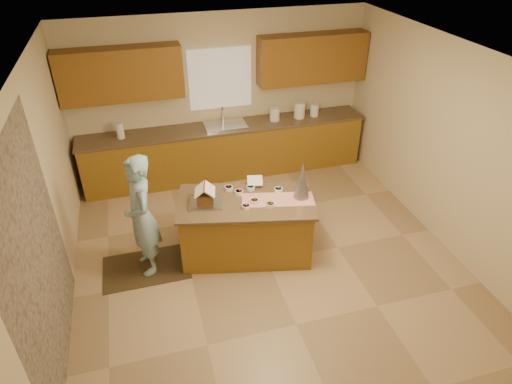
% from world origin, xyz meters
% --- Properties ---
extents(floor, '(5.50, 5.50, 0.00)m').
position_xyz_m(floor, '(0.00, 0.00, 0.00)').
color(floor, tan).
rests_on(floor, ground).
extents(ceiling, '(5.50, 5.50, 0.00)m').
position_xyz_m(ceiling, '(0.00, 0.00, 2.70)').
color(ceiling, silver).
rests_on(ceiling, floor).
extents(wall_back, '(5.50, 5.50, 0.00)m').
position_xyz_m(wall_back, '(0.00, 2.75, 1.35)').
color(wall_back, beige).
rests_on(wall_back, floor).
extents(wall_front, '(5.50, 5.50, 0.00)m').
position_xyz_m(wall_front, '(0.00, -2.75, 1.35)').
color(wall_front, beige).
rests_on(wall_front, floor).
extents(wall_left, '(5.50, 5.50, 0.00)m').
position_xyz_m(wall_left, '(-2.50, 0.00, 1.35)').
color(wall_left, beige).
rests_on(wall_left, floor).
extents(wall_right, '(5.50, 5.50, 0.00)m').
position_xyz_m(wall_right, '(2.50, 0.00, 1.35)').
color(wall_right, beige).
rests_on(wall_right, floor).
extents(stone_accent, '(0.00, 2.50, 2.50)m').
position_xyz_m(stone_accent, '(-2.48, -0.80, 1.25)').
color(stone_accent, gray).
rests_on(stone_accent, wall_left).
extents(window_curtain, '(1.05, 0.03, 1.00)m').
position_xyz_m(window_curtain, '(0.00, 2.72, 1.65)').
color(window_curtain, white).
rests_on(window_curtain, wall_back).
extents(back_counter_base, '(4.80, 0.60, 0.88)m').
position_xyz_m(back_counter_base, '(0.00, 2.45, 0.44)').
color(back_counter_base, olive).
rests_on(back_counter_base, floor).
extents(back_counter_top, '(4.85, 0.63, 0.04)m').
position_xyz_m(back_counter_top, '(0.00, 2.45, 0.90)').
color(back_counter_top, brown).
rests_on(back_counter_top, back_counter_base).
extents(upper_cabinet_left, '(1.85, 0.35, 0.80)m').
position_xyz_m(upper_cabinet_left, '(-1.55, 2.57, 1.90)').
color(upper_cabinet_left, brown).
rests_on(upper_cabinet_left, wall_back).
extents(upper_cabinet_right, '(1.85, 0.35, 0.80)m').
position_xyz_m(upper_cabinet_right, '(1.55, 2.57, 1.90)').
color(upper_cabinet_right, brown).
rests_on(upper_cabinet_right, wall_back).
extents(sink, '(0.70, 0.45, 0.12)m').
position_xyz_m(sink, '(0.00, 2.45, 0.89)').
color(sink, silver).
rests_on(sink, back_counter_top).
extents(faucet, '(0.03, 0.03, 0.28)m').
position_xyz_m(faucet, '(0.00, 2.63, 1.06)').
color(faucet, silver).
rests_on(faucet, back_counter_top).
extents(island_base, '(1.81, 1.18, 0.81)m').
position_xyz_m(island_base, '(-0.22, 0.26, 0.41)').
color(island_base, olive).
rests_on(island_base, floor).
extents(island_top, '(1.90, 1.27, 0.04)m').
position_xyz_m(island_top, '(-0.22, 0.26, 0.83)').
color(island_top, brown).
rests_on(island_top, island_base).
extents(table_runner, '(0.98, 0.53, 0.01)m').
position_xyz_m(table_runner, '(0.18, 0.17, 0.85)').
color(table_runner, red).
rests_on(table_runner, island_top).
extents(baking_tray, '(0.48, 0.40, 0.02)m').
position_xyz_m(baking_tray, '(-0.73, 0.33, 0.86)').
color(baking_tray, silver).
rests_on(baking_tray, island_top).
extents(cookbook, '(0.23, 0.20, 0.09)m').
position_xyz_m(cookbook, '(-0.01, 0.57, 0.93)').
color(cookbook, white).
rests_on(cookbook, island_top).
extents(tinsel_tree, '(0.24, 0.24, 0.51)m').
position_xyz_m(tinsel_tree, '(0.49, 0.15, 1.11)').
color(tinsel_tree, '#9F9EAA').
rests_on(tinsel_tree, island_top).
extents(rug, '(1.11, 0.72, 0.01)m').
position_xyz_m(rug, '(-1.58, 0.30, 0.01)').
color(rug, black).
rests_on(rug, floor).
extents(boy, '(0.48, 0.65, 1.64)m').
position_xyz_m(boy, '(-1.53, 0.30, 0.83)').
color(boy, '#8CB4C7').
rests_on(boy, rug).
extents(canister_a, '(0.17, 0.17, 0.23)m').
position_xyz_m(canister_a, '(0.87, 2.45, 1.04)').
color(canister_a, white).
rests_on(canister_a, back_counter_top).
extents(canister_b, '(0.19, 0.19, 0.28)m').
position_xyz_m(canister_b, '(1.32, 2.45, 1.06)').
color(canister_b, white).
rests_on(canister_b, back_counter_top).
extents(canister_c, '(0.15, 0.15, 0.21)m').
position_xyz_m(canister_c, '(1.60, 2.45, 1.03)').
color(canister_c, white).
rests_on(canister_c, back_counter_top).
extents(paper_towel, '(0.12, 0.12, 0.26)m').
position_xyz_m(paper_towel, '(-1.70, 2.45, 1.05)').
color(paper_towel, white).
rests_on(paper_towel, back_counter_top).
extents(gingerbread_house, '(0.30, 0.31, 0.26)m').
position_xyz_m(gingerbread_house, '(-0.73, 0.33, 0.97)').
color(gingerbread_house, '#593617').
rests_on(gingerbread_house, baking_tray).
extents(candy_bowls, '(0.74, 0.64, 0.05)m').
position_xyz_m(candy_bowls, '(-0.12, 0.31, 0.88)').
color(candy_bowls, gold).
rests_on(candy_bowls, island_top).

